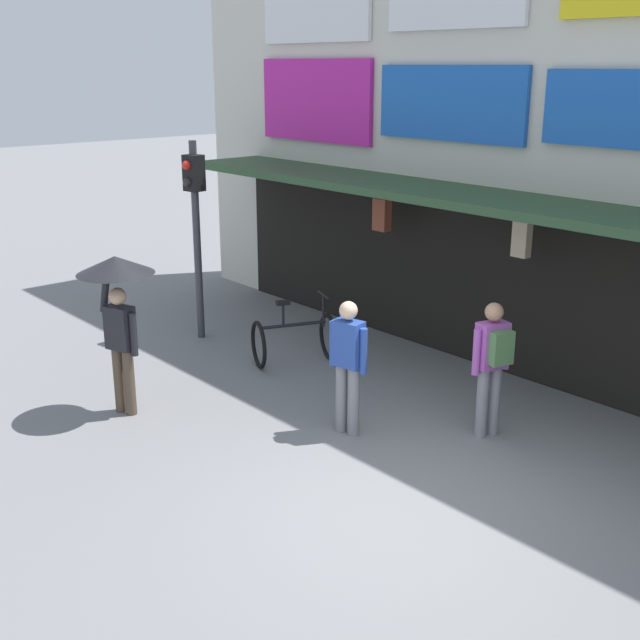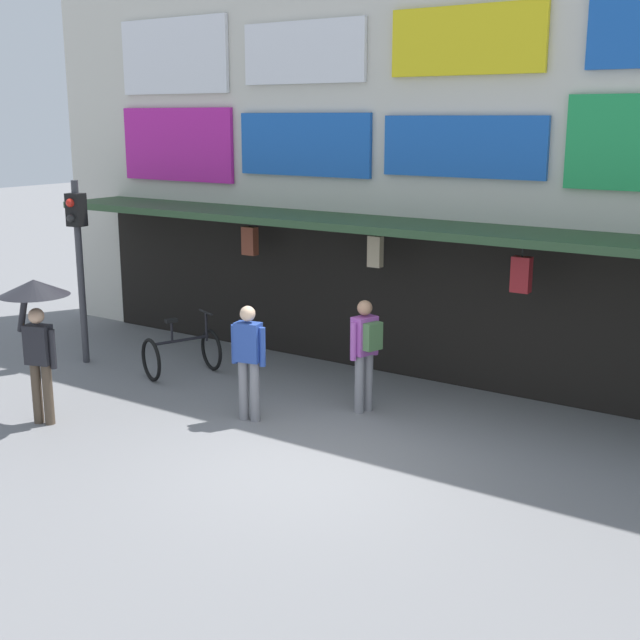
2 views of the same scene
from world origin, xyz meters
The scene contains 6 objects.
ground_plane centered at (0.00, 0.00, 0.00)m, with size 80.00×80.00×0.00m, color slate.
traffic_light_near centered at (-5.98, 1.50, 2.14)m, with size 0.31×0.34×3.20m.
bicycle_parked centered at (-4.01, 1.89, 0.39)m, with size 1.10×1.35×1.05m.
pedestrian_in_black centered at (-0.54, 2.05, 0.98)m, with size 0.42×0.52×1.68m.
pedestrian_with_umbrella centered at (-4.06, -0.91, 1.64)m, with size 0.96×0.96×2.08m.
pedestrian_in_blue centered at (-1.73, 0.83, 0.95)m, with size 0.52×0.29×1.68m.
Camera 1 is at (4.81, -5.37, 4.32)m, focal length 45.24 mm.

